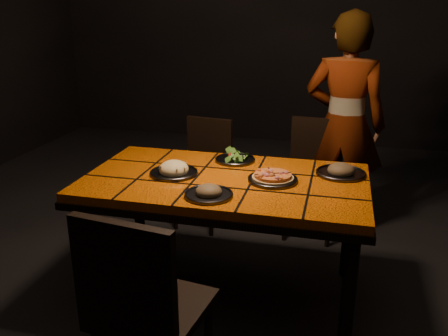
% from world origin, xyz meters
% --- Properties ---
extents(room_shell, '(6.04, 7.04, 3.08)m').
position_xyz_m(room_shell, '(0.00, 0.00, 1.50)').
color(room_shell, black).
rests_on(room_shell, ground).
extents(dining_table, '(1.62, 0.92, 0.75)m').
position_xyz_m(dining_table, '(0.00, 0.00, 0.67)').
color(dining_table, orange).
rests_on(dining_table, ground).
extents(chair_near, '(0.49, 0.49, 0.96)m').
position_xyz_m(chair_near, '(-0.11, -0.97, 0.55)').
color(chair_near, black).
rests_on(chair_near, ground).
extents(chair_far_left, '(0.43, 0.43, 0.84)m').
position_xyz_m(chair_far_left, '(-0.40, 0.95, 0.48)').
color(chair_far_left, black).
rests_on(chair_far_left, ground).
extents(chair_far_right, '(0.42, 0.42, 0.88)m').
position_xyz_m(chair_far_right, '(0.45, 0.99, 0.50)').
color(chair_far_right, black).
rests_on(chair_far_right, ground).
extents(diner, '(0.65, 0.47, 1.66)m').
position_xyz_m(diner, '(0.65, 1.11, 0.83)').
color(diner, brown).
rests_on(diner, ground).
extents(plate_pizza, '(0.31, 0.31, 0.04)m').
position_xyz_m(plate_pizza, '(0.27, 0.01, 0.77)').
color(plate_pizza, '#3E3E44').
rests_on(plate_pizza, dining_table).
extents(plate_pasta, '(0.28, 0.28, 0.09)m').
position_xyz_m(plate_pasta, '(-0.30, -0.02, 0.77)').
color(plate_pasta, '#3E3E44').
rests_on(plate_pasta, dining_table).
extents(plate_salad, '(0.25, 0.25, 0.07)m').
position_xyz_m(plate_salad, '(-0.01, 0.31, 0.78)').
color(plate_salad, '#3E3E44').
rests_on(plate_salad, dining_table).
extents(plate_mushroom_a, '(0.25, 0.25, 0.08)m').
position_xyz_m(plate_mushroom_a, '(-0.02, -0.29, 0.77)').
color(plate_mushroom_a, '#3E3E44').
rests_on(plate_mushroom_a, dining_table).
extents(plate_mushroom_b, '(0.29, 0.29, 0.09)m').
position_xyz_m(plate_mushroom_b, '(0.64, 0.21, 0.77)').
color(plate_mushroom_b, '#3E3E44').
rests_on(plate_mushroom_b, dining_table).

